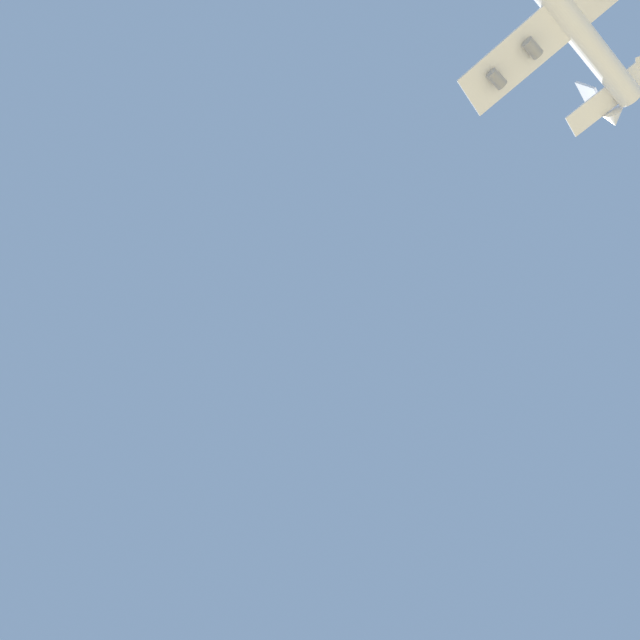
% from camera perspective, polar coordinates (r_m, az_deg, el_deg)
% --- Properties ---
extents(carrier_jet, '(78.86, 59.75, 21.56)m').
position_cam_1_polar(carrier_jet, '(172.45, 23.96, 27.17)').
color(carrier_jet, white).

